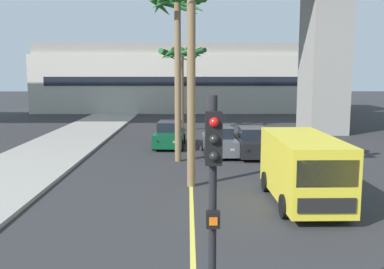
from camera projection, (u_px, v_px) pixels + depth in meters
lane_stripe_center at (190, 158)px, 23.12m from camera, size 0.14×56.00×0.01m
pier_building_backdrop at (189, 79)px, 51.47m from camera, size 35.51×8.04×7.79m
car_queue_front at (252, 143)px, 23.77m from camera, size 1.86×4.11×1.56m
car_queue_second at (170, 135)px, 26.74m from camera, size 1.95×4.16×1.56m
car_queue_third at (219, 142)px, 24.15m from camera, size 1.92×4.15×1.56m
delivery_van at (303, 167)px, 14.95m from camera, size 2.20×5.27×2.36m
traffic_light_median_near at (213, 198)px, 6.31m from camera, size 0.24×0.37×4.20m
palm_tree_mid_median at (188, 58)px, 39.88m from camera, size 3.37×3.40×6.93m
palm_tree_far_median at (181, 63)px, 33.46m from camera, size 3.54×3.61×6.51m
palm_tree_farthest_median at (178, 19)px, 21.39m from camera, size 2.98×2.94×8.50m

